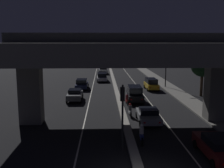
{
  "coord_description": "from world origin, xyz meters",
  "views": [
    {
      "loc": [
        -2.04,
        -12.45,
        7.48
      ],
      "look_at": [
        -0.79,
        23.91,
        1.67
      ],
      "focal_mm": 42.0,
      "sensor_mm": 36.0,
      "label": 1
    }
  ],
  "objects_px": {
    "car_black_third": "(135,94)",
    "car_silver_fourth_oncoming": "(103,70)",
    "motorcycle_red_filtering_far": "(127,100)",
    "pedestrian_on_sidewalk": "(206,105)",
    "traffic_light_left_of_median": "(122,106)",
    "motorcycle_blue_filtering_near": "(142,135)",
    "street_lamp": "(164,62)",
    "car_dark_blue_second_oncoming": "(82,84)",
    "car_dark_red_lead": "(218,147)",
    "car_grey_lead_oncoming": "(75,95)",
    "car_taxi_yellow_fourth": "(151,84)",
    "car_white_third_oncoming": "(102,77)",
    "motorcycle_white_filtering_mid": "(130,111)",
    "car_silver_second": "(148,115)"
  },
  "relations": [
    {
      "from": "car_black_third",
      "to": "car_silver_fourth_oncoming",
      "type": "distance_m",
      "value": 30.32
    },
    {
      "from": "motorcycle_red_filtering_far",
      "to": "pedestrian_on_sidewalk",
      "type": "bearing_deg",
      "value": -126.59
    },
    {
      "from": "traffic_light_left_of_median",
      "to": "motorcycle_blue_filtering_near",
      "type": "bearing_deg",
      "value": 38.61
    },
    {
      "from": "traffic_light_left_of_median",
      "to": "street_lamp",
      "type": "height_order",
      "value": "street_lamp"
    },
    {
      "from": "car_dark_blue_second_oncoming",
      "to": "motorcycle_blue_filtering_near",
      "type": "relative_size",
      "value": 2.21
    },
    {
      "from": "car_dark_red_lead",
      "to": "pedestrian_on_sidewalk",
      "type": "distance_m",
      "value": 10.57
    },
    {
      "from": "traffic_light_left_of_median",
      "to": "pedestrian_on_sidewalk",
      "type": "xyz_separation_m",
      "value": [
        9.26,
        8.52,
        -2.12
      ]
    },
    {
      "from": "car_dark_blue_second_oncoming",
      "to": "motorcycle_blue_filtering_near",
      "type": "height_order",
      "value": "car_dark_blue_second_oncoming"
    },
    {
      "from": "car_black_third",
      "to": "motorcycle_red_filtering_far",
      "type": "relative_size",
      "value": 2.42
    },
    {
      "from": "car_grey_lead_oncoming",
      "to": "car_dark_red_lead",
      "type": "bearing_deg",
      "value": 32.58
    },
    {
      "from": "car_taxi_yellow_fourth",
      "to": "car_grey_lead_oncoming",
      "type": "distance_m",
      "value": 13.68
    },
    {
      "from": "car_white_third_oncoming",
      "to": "car_dark_red_lead",
      "type": "bearing_deg",
      "value": 11.39
    },
    {
      "from": "car_silver_fourth_oncoming",
      "to": "pedestrian_on_sidewalk",
      "type": "distance_m",
      "value": 38.16
    },
    {
      "from": "car_taxi_yellow_fourth",
      "to": "car_grey_lead_oncoming",
      "type": "bearing_deg",
      "value": 123.16
    },
    {
      "from": "car_grey_lead_oncoming",
      "to": "car_silver_fourth_oncoming",
      "type": "xyz_separation_m",
      "value": [
        3.67,
        29.39,
        0.03
      ]
    },
    {
      "from": "car_black_third",
      "to": "car_silver_fourth_oncoming",
      "type": "bearing_deg",
      "value": 8.28
    },
    {
      "from": "car_black_third",
      "to": "motorcycle_red_filtering_far",
      "type": "height_order",
      "value": "car_black_third"
    },
    {
      "from": "car_white_third_oncoming",
      "to": "car_dark_blue_second_oncoming",
      "type": "bearing_deg",
      "value": -21.67
    },
    {
      "from": "traffic_light_left_of_median",
      "to": "car_silver_fourth_oncoming",
      "type": "relative_size",
      "value": 0.98
    },
    {
      "from": "car_white_third_oncoming",
      "to": "pedestrian_on_sidewalk",
      "type": "relative_size",
      "value": 2.71
    },
    {
      "from": "motorcycle_white_filtering_mid",
      "to": "pedestrian_on_sidewalk",
      "type": "distance_m",
      "value": 7.87
    },
    {
      "from": "car_grey_lead_oncoming",
      "to": "street_lamp",
      "type": "bearing_deg",
      "value": 124.49
    },
    {
      "from": "motorcycle_red_filtering_far",
      "to": "car_black_third",
      "type": "bearing_deg",
      "value": -38.42
    },
    {
      "from": "car_silver_fourth_oncoming",
      "to": "motorcycle_blue_filtering_near",
      "type": "height_order",
      "value": "car_silver_fourth_oncoming"
    },
    {
      "from": "car_dark_red_lead",
      "to": "motorcycle_blue_filtering_near",
      "type": "bearing_deg",
      "value": 59.13
    },
    {
      "from": "traffic_light_left_of_median",
      "to": "car_taxi_yellow_fourth",
      "type": "xyz_separation_m",
      "value": [
        6.36,
        23.47,
        -2.24
      ]
    },
    {
      "from": "car_dark_blue_second_oncoming",
      "to": "motorcycle_red_filtering_far",
      "type": "xyz_separation_m",
      "value": [
        6.3,
        -10.92,
        -0.22
      ]
    },
    {
      "from": "car_silver_second",
      "to": "car_white_third_oncoming",
      "type": "relative_size",
      "value": 0.91
    },
    {
      "from": "car_grey_lead_oncoming",
      "to": "motorcycle_white_filtering_mid",
      "type": "relative_size",
      "value": 2.28
    },
    {
      "from": "car_white_third_oncoming",
      "to": "motorcycle_red_filtering_far",
      "type": "distance_m",
      "value": 19.75
    },
    {
      "from": "motorcycle_white_filtering_mid",
      "to": "pedestrian_on_sidewalk",
      "type": "height_order",
      "value": "pedestrian_on_sidewalk"
    },
    {
      "from": "motorcycle_blue_filtering_near",
      "to": "pedestrian_on_sidewalk",
      "type": "xyz_separation_m",
      "value": [
        7.71,
        7.29,
        0.44
      ]
    },
    {
      "from": "car_black_third",
      "to": "car_silver_fourth_oncoming",
      "type": "height_order",
      "value": "car_black_third"
    },
    {
      "from": "car_black_third",
      "to": "car_grey_lead_oncoming",
      "type": "relative_size",
      "value": 1.09
    },
    {
      "from": "car_taxi_yellow_fourth",
      "to": "car_dark_blue_second_oncoming",
      "type": "relative_size",
      "value": 0.98
    },
    {
      "from": "motorcycle_blue_filtering_near",
      "to": "motorcycle_red_filtering_far",
      "type": "relative_size",
      "value": 1.08
    },
    {
      "from": "street_lamp",
      "to": "motorcycle_red_filtering_far",
      "type": "relative_size",
      "value": 3.97
    },
    {
      "from": "car_taxi_yellow_fourth",
      "to": "motorcycle_red_filtering_far",
      "type": "height_order",
      "value": "car_taxi_yellow_fourth"
    },
    {
      "from": "traffic_light_left_of_median",
      "to": "motorcycle_blue_filtering_near",
      "type": "relative_size",
      "value": 2.35
    },
    {
      "from": "car_dark_red_lead",
      "to": "pedestrian_on_sidewalk",
      "type": "height_order",
      "value": "pedestrian_on_sidewalk"
    },
    {
      "from": "street_lamp",
      "to": "motorcycle_white_filtering_mid",
      "type": "relative_size",
      "value": 4.1
    },
    {
      "from": "car_dark_blue_second_oncoming",
      "to": "motorcycle_white_filtering_mid",
      "type": "bearing_deg",
      "value": 20.7
    },
    {
      "from": "car_silver_fourth_oncoming",
      "to": "street_lamp",
      "type": "bearing_deg",
      "value": 24.41
    },
    {
      "from": "car_dark_red_lead",
      "to": "car_silver_second",
      "type": "xyz_separation_m",
      "value": [
        -3.21,
        7.88,
        -0.07
      ]
    },
    {
      "from": "car_dark_blue_second_oncoming",
      "to": "car_silver_second",
      "type": "bearing_deg",
      "value": 22.87
    },
    {
      "from": "car_white_third_oncoming",
      "to": "car_black_third",
      "type": "bearing_deg",
      "value": 12.24
    },
    {
      "from": "car_grey_lead_oncoming",
      "to": "pedestrian_on_sidewalk",
      "type": "xyz_separation_m",
      "value": [
        14.23,
        -7.28,
        0.27
      ]
    },
    {
      "from": "car_white_third_oncoming",
      "to": "motorcycle_red_filtering_far",
      "type": "bearing_deg",
      "value": 7.86
    },
    {
      "from": "motorcycle_blue_filtering_near",
      "to": "pedestrian_on_sidewalk",
      "type": "bearing_deg",
      "value": -43.82
    },
    {
      "from": "pedestrian_on_sidewalk",
      "to": "car_grey_lead_oncoming",
      "type": "bearing_deg",
      "value": 152.91
    }
  ]
}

